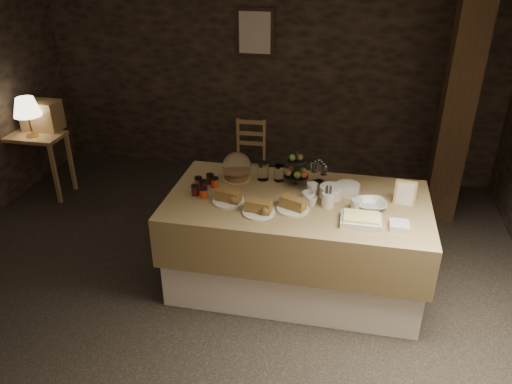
% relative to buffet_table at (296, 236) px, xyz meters
% --- Properties ---
extents(ground_plane, '(5.50, 5.00, 0.01)m').
position_rel_buffet_table_xyz_m(ground_plane, '(-0.67, -0.21, -0.49)').
color(ground_plane, black).
rests_on(ground_plane, ground).
extents(room_shell, '(5.52, 5.02, 2.60)m').
position_rel_buffet_table_xyz_m(room_shell, '(-0.67, -0.21, 1.08)').
color(room_shell, black).
rests_on(room_shell, ground).
extents(buffet_table, '(2.13, 1.13, 0.85)m').
position_rel_buffet_table_xyz_m(buffet_table, '(0.00, 0.00, 0.00)').
color(buffet_table, white).
rests_on(buffet_table, ground_plane).
extents(console_table, '(0.70, 0.40, 0.75)m').
position_rel_buffet_table_xyz_m(console_table, '(-3.17, 1.10, 0.13)').
color(console_table, olive).
rests_on(console_table, ground_plane).
extents(table_lamp, '(0.30, 0.30, 0.45)m').
position_rel_buffet_table_xyz_m(table_lamp, '(-3.12, 1.05, 0.60)').
color(table_lamp, tan).
rests_on(table_lamp, console_table).
extents(wine_rack, '(0.42, 0.26, 0.34)m').
position_rel_buffet_table_xyz_m(wine_rack, '(-3.12, 1.28, 0.43)').
color(wine_rack, olive).
rests_on(wine_rack, console_table).
extents(chair, '(0.39, 0.37, 0.63)m').
position_rel_buffet_table_xyz_m(chair, '(-0.80, 1.84, -0.13)').
color(chair, olive).
rests_on(chair, ground_plane).
extents(timber_column, '(0.30, 0.30, 2.60)m').
position_rel_buffet_table_xyz_m(timber_column, '(1.39, 1.51, 0.81)').
color(timber_column, black).
rests_on(timber_column, ground_plane).
extents(framed_picture, '(0.45, 0.04, 0.55)m').
position_rel_buffet_table_xyz_m(framed_picture, '(-0.82, 2.26, 1.26)').
color(framed_picture, black).
rests_on(framed_picture, room_shell).
extents(plate_stack_a, '(0.19, 0.19, 0.10)m').
position_rel_buffet_table_xyz_m(plate_stack_a, '(0.26, 0.09, 0.41)').
color(plate_stack_a, silver).
rests_on(plate_stack_a, buffet_table).
extents(plate_stack_b, '(0.20, 0.20, 0.08)m').
position_rel_buffet_table_xyz_m(plate_stack_b, '(0.39, 0.18, 0.40)').
color(plate_stack_b, silver).
rests_on(plate_stack_b, buffet_table).
extents(cutlery_holder, '(0.10, 0.10, 0.12)m').
position_rel_buffet_table_xyz_m(cutlery_holder, '(0.25, -0.07, 0.42)').
color(cutlery_holder, silver).
rests_on(cutlery_holder, buffet_table).
extents(cup_a, '(0.13, 0.13, 0.09)m').
position_rel_buffet_table_xyz_m(cup_a, '(0.09, -0.03, 0.40)').
color(cup_a, silver).
rests_on(cup_a, buffet_table).
extents(cup_b, '(0.11, 0.11, 0.08)m').
position_rel_buffet_table_xyz_m(cup_b, '(0.12, -0.09, 0.40)').
color(cup_b, silver).
rests_on(cup_b, buffet_table).
extents(mug_c, '(0.09, 0.09, 0.09)m').
position_rel_buffet_table_xyz_m(mug_c, '(0.10, 0.12, 0.41)').
color(mug_c, silver).
rests_on(mug_c, buffet_table).
extents(mug_d, '(0.08, 0.08, 0.09)m').
position_rel_buffet_table_xyz_m(mug_d, '(0.47, -0.09, 0.40)').
color(mug_d, silver).
rests_on(mug_d, buffet_table).
extents(bowl, '(0.28, 0.28, 0.06)m').
position_rel_buffet_table_xyz_m(bowl, '(0.59, -0.03, 0.39)').
color(bowl, silver).
rests_on(bowl, buffet_table).
extents(cake_dome, '(0.26, 0.26, 0.26)m').
position_rel_buffet_table_xyz_m(cake_dome, '(-0.57, 0.26, 0.46)').
color(cake_dome, olive).
rests_on(cake_dome, buffet_table).
extents(fruit_stand, '(0.22, 0.22, 0.31)m').
position_rel_buffet_table_xyz_m(fruit_stand, '(-0.05, 0.26, 0.48)').
color(fruit_stand, black).
rests_on(fruit_stand, buffet_table).
extents(bread_platter_left, '(0.26, 0.26, 0.11)m').
position_rel_buffet_table_xyz_m(bread_platter_left, '(-0.54, -0.16, 0.40)').
color(bread_platter_left, silver).
rests_on(bread_platter_left, buffet_table).
extents(bread_platter_center, '(0.26, 0.26, 0.11)m').
position_rel_buffet_table_xyz_m(bread_platter_center, '(-0.27, -0.28, 0.40)').
color(bread_platter_center, silver).
rests_on(bread_platter_center, buffet_table).
extents(bread_platter_right, '(0.26, 0.26, 0.11)m').
position_rel_buffet_table_xyz_m(bread_platter_right, '(-0.01, -0.18, 0.40)').
color(bread_platter_right, silver).
rests_on(bread_platter_right, buffet_table).
extents(jam_jars, '(0.20, 0.32, 0.07)m').
position_rel_buffet_table_xyz_m(jam_jars, '(-0.79, 0.01, 0.40)').
color(jam_jars, '#4C1217').
rests_on(jam_jars, buffet_table).
extents(tart_dish, '(0.30, 0.22, 0.07)m').
position_rel_buffet_table_xyz_m(tart_dish, '(0.51, -0.29, 0.39)').
color(tart_dish, silver).
rests_on(tart_dish, buffet_table).
extents(square_dish, '(0.14, 0.14, 0.04)m').
position_rel_buffet_table_xyz_m(square_dish, '(0.79, -0.30, 0.38)').
color(square_dish, silver).
rests_on(square_dish, buffet_table).
extents(menu_frame, '(0.18, 0.09, 0.22)m').
position_rel_buffet_table_xyz_m(menu_frame, '(0.84, 0.09, 0.45)').
color(menu_frame, olive).
rests_on(menu_frame, buffet_table).
extents(storage_jar_a, '(0.10, 0.10, 0.16)m').
position_rel_buffet_table_xyz_m(storage_jar_a, '(-0.35, 0.31, 0.44)').
color(storage_jar_a, white).
rests_on(storage_jar_a, buffet_table).
extents(storage_jar_b, '(0.09, 0.09, 0.14)m').
position_rel_buffet_table_xyz_m(storage_jar_b, '(-0.21, 0.31, 0.43)').
color(storage_jar_b, white).
rests_on(storage_jar_b, buffet_table).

